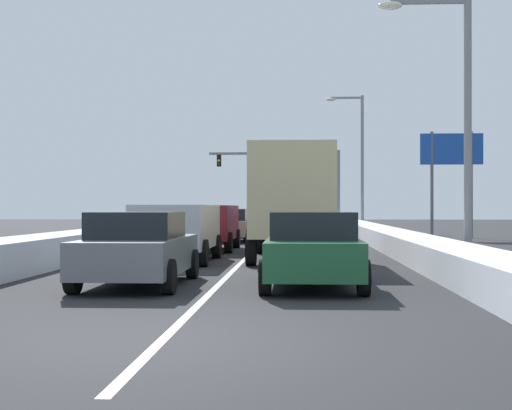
{
  "coord_description": "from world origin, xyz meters",
  "views": [
    {
      "loc": [
        1.63,
        -8.76,
        1.61
      ],
      "look_at": [
        -0.68,
        32.68,
        1.72
      ],
      "focal_mm": 52.54,
      "sensor_mm": 36.0,
      "label": 1
    }
  ],
  "objects_px": {
    "roadside_sign_right": "(452,160)",
    "sedan_black_center_lane_fifth": "(236,222)",
    "sedan_white_right_lane_third": "(299,228)",
    "suv_silver_center_lane_second": "(178,227)",
    "suv_maroon_center_lane_third": "(207,223)",
    "box_truck_right_lane_second": "(293,198)",
    "sedan_tan_center_lane_fourth": "(229,225)",
    "traffic_light_gantry": "(292,168)",
    "street_lamp_right_mid": "(358,151)",
    "sedan_red_right_lane_fourth": "(295,224)",
    "sedan_navy_right_lane_fifth": "(296,222)",
    "street_lamp_right_near": "(454,102)",
    "sedan_gray_center_lane_nearest": "(138,248)",
    "sedan_green_right_lane_nearest": "(313,249)"
  },
  "relations": [
    {
      "from": "traffic_light_gantry",
      "to": "street_lamp_right_mid",
      "type": "bearing_deg",
      "value": -59.05
    },
    {
      "from": "sedan_gray_center_lane_nearest",
      "to": "street_lamp_right_near",
      "type": "height_order",
      "value": "street_lamp_right_near"
    },
    {
      "from": "sedan_white_right_lane_third",
      "to": "street_lamp_right_near",
      "type": "height_order",
      "value": "street_lamp_right_near"
    },
    {
      "from": "sedan_green_right_lane_nearest",
      "to": "traffic_light_gantry",
      "type": "relative_size",
      "value": 0.42
    },
    {
      "from": "suv_maroon_center_lane_third",
      "to": "traffic_light_gantry",
      "type": "height_order",
      "value": "traffic_light_gantry"
    },
    {
      "from": "sedan_tan_center_lane_fourth",
      "to": "street_lamp_right_near",
      "type": "xyz_separation_m",
      "value": [
        7.67,
        -13.05,
        3.86
      ]
    },
    {
      "from": "suv_silver_center_lane_second",
      "to": "roadside_sign_right",
      "type": "xyz_separation_m",
      "value": [
        11.41,
        17.29,
        3.0
      ]
    },
    {
      "from": "sedan_white_right_lane_third",
      "to": "sedan_green_right_lane_nearest",
      "type": "bearing_deg",
      "value": -89.02
    },
    {
      "from": "sedan_green_right_lane_nearest",
      "to": "roadside_sign_right",
      "type": "bearing_deg",
      "value": 72.34
    },
    {
      "from": "sedan_navy_right_lane_fifth",
      "to": "roadside_sign_right",
      "type": "distance_m",
      "value": 9.66
    },
    {
      "from": "box_truck_right_lane_second",
      "to": "sedan_white_right_lane_third",
      "type": "height_order",
      "value": "box_truck_right_lane_second"
    },
    {
      "from": "box_truck_right_lane_second",
      "to": "sedan_black_center_lane_fifth",
      "type": "bearing_deg",
      "value": 100.25
    },
    {
      "from": "street_lamp_right_near",
      "to": "street_lamp_right_mid",
      "type": "distance_m",
      "value": 31.06
    },
    {
      "from": "box_truck_right_lane_second",
      "to": "suv_maroon_center_lane_third",
      "type": "bearing_deg",
      "value": 124.1
    },
    {
      "from": "street_lamp_right_near",
      "to": "suv_maroon_center_lane_third",
      "type": "bearing_deg",
      "value": 142.93
    },
    {
      "from": "sedan_navy_right_lane_fifth",
      "to": "sedan_gray_center_lane_nearest",
      "type": "distance_m",
      "value": 28.3
    },
    {
      "from": "sedan_navy_right_lane_fifth",
      "to": "box_truck_right_lane_second",
      "type": "bearing_deg",
      "value": -90.07
    },
    {
      "from": "sedan_tan_center_lane_fourth",
      "to": "traffic_light_gantry",
      "type": "bearing_deg",
      "value": 83.94
    },
    {
      "from": "sedan_green_right_lane_nearest",
      "to": "roadside_sign_right",
      "type": "height_order",
      "value": "roadside_sign_right"
    },
    {
      "from": "sedan_navy_right_lane_fifth",
      "to": "sedan_black_center_lane_fifth",
      "type": "bearing_deg",
      "value": -143.52
    },
    {
      "from": "box_truck_right_lane_second",
      "to": "traffic_light_gantry",
      "type": "height_order",
      "value": "traffic_light_gantry"
    },
    {
      "from": "box_truck_right_lane_second",
      "to": "street_lamp_right_near",
      "type": "relative_size",
      "value": 0.94
    },
    {
      "from": "sedan_white_right_lane_third",
      "to": "suv_silver_center_lane_second",
      "type": "relative_size",
      "value": 0.92
    },
    {
      "from": "suv_maroon_center_lane_third",
      "to": "traffic_light_gantry",
      "type": "distance_m",
      "value": 33.21
    },
    {
      "from": "sedan_green_right_lane_nearest",
      "to": "sedan_black_center_lane_fifth",
      "type": "distance_m",
      "value": 26.0
    },
    {
      "from": "box_truck_right_lane_second",
      "to": "traffic_light_gantry",
      "type": "relative_size",
      "value": 0.68
    },
    {
      "from": "traffic_light_gantry",
      "to": "box_truck_right_lane_second",
      "type": "bearing_deg",
      "value": -89.54
    },
    {
      "from": "sedan_green_right_lane_nearest",
      "to": "suv_silver_center_lane_second",
      "type": "relative_size",
      "value": 0.92
    },
    {
      "from": "sedan_navy_right_lane_fifth",
      "to": "sedan_gray_center_lane_nearest",
      "type": "bearing_deg",
      "value": -96.34
    },
    {
      "from": "sedan_black_center_lane_fifth",
      "to": "street_lamp_right_mid",
      "type": "height_order",
      "value": "street_lamp_right_mid"
    },
    {
      "from": "sedan_green_right_lane_nearest",
      "to": "street_lamp_right_near",
      "type": "bearing_deg",
      "value": 57.62
    },
    {
      "from": "sedan_gray_center_lane_nearest",
      "to": "suv_maroon_center_lane_third",
      "type": "bearing_deg",
      "value": 90.48
    },
    {
      "from": "roadside_sign_right",
      "to": "sedan_black_center_lane_fifth",
      "type": "bearing_deg",
      "value": 170.81
    },
    {
      "from": "suv_maroon_center_lane_third",
      "to": "traffic_light_gantry",
      "type": "relative_size",
      "value": 0.46
    },
    {
      "from": "sedan_green_right_lane_nearest",
      "to": "suv_maroon_center_lane_third",
      "type": "height_order",
      "value": "suv_maroon_center_lane_third"
    },
    {
      "from": "sedan_black_center_lane_fifth",
      "to": "traffic_light_gantry",
      "type": "xyz_separation_m",
      "value": [
        2.95,
        19.66,
        3.96
      ]
    },
    {
      "from": "box_truck_right_lane_second",
      "to": "sedan_gray_center_lane_nearest",
      "type": "height_order",
      "value": "box_truck_right_lane_second"
    },
    {
      "from": "sedan_red_right_lane_fourth",
      "to": "sedan_navy_right_lane_fifth",
      "type": "xyz_separation_m",
      "value": [
        0.01,
        6.67,
        0.0
      ]
    },
    {
      "from": "sedan_white_right_lane_third",
      "to": "suv_maroon_center_lane_third",
      "type": "bearing_deg",
      "value": -137.07
    },
    {
      "from": "sedan_white_right_lane_third",
      "to": "street_lamp_right_mid",
      "type": "xyz_separation_m",
      "value": [
        4.16,
        21.97,
        4.79
      ]
    },
    {
      "from": "sedan_red_right_lane_fourth",
      "to": "suv_maroon_center_lane_third",
      "type": "height_order",
      "value": "suv_maroon_center_lane_third"
    },
    {
      "from": "box_truck_right_lane_second",
      "to": "roadside_sign_right",
      "type": "bearing_deg",
      "value": 63.43
    },
    {
      "from": "sedan_tan_center_lane_fourth",
      "to": "roadside_sign_right",
      "type": "height_order",
      "value": "roadside_sign_right"
    },
    {
      "from": "sedan_green_right_lane_nearest",
      "to": "sedan_navy_right_lane_fifth",
      "type": "height_order",
      "value": "same"
    },
    {
      "from": "sedan_white_right_lane_third",
      "to": "street_lamp_right_mid",
      "type": "distance_m",
      "value": 22.86
    },
    {
      "from": "street_lamp_right_near",
      "to": "traffic_light_gantry",
      "type": "bearing_deg",
      "value": 97.25
    },
    {
      "from": "box_truck_right_lane_second",
      "to": "suv_silver_center_lane_second",
      "type": "xyz_separation_m",
      "value": [
        -3.35,
        -1.17,
        -0.88
      ]
    },
    {
      "from": "sedan_navy_right_lane_fifth",
      "to": "suv_silver_center_lane_second",
      "type": "distance_m",
      "value": 21.81
    },
    {
      "from": "sedan_white_right_lane_third",
      "to": "traffic_light_gantry",
      "type": "distance_m",
      "value": 29.98
    },
    {
      "from": "suv_silver_center_lane_second",
      "to": "roadside_sign_right",
      "type": "height_order",
      "value": "roadside_sign_right"
    }
  ]
}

